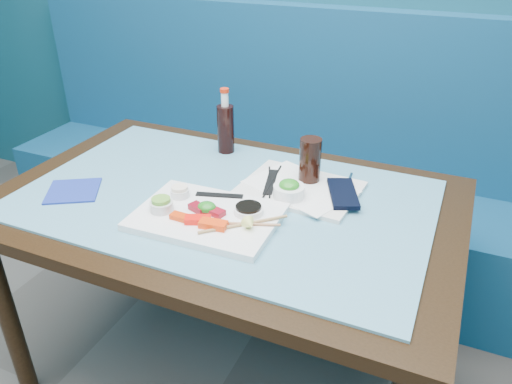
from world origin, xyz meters
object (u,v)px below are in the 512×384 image
at_px(cola_glass, 310,160).
at_px(sashimi_plate, 207,217).
at_px(booth_bench, 307,188).
at_px(serving_tray, 300,189).
at_px(dining_table, 225,222).
at_px(seaweed_bowl, 289,192).
at_px(cola_bottle_body, 226,129).
at_px(blue_napkin, 73,191).

bearing_deg(cola_glass, sashimi_plate, -120.78).
bearing_deg(booth_bench, serving_tray, -74.36).
height_order(dining_table, seaweed_bowl, seaweed_bowl).
relative_size(dining_table, cola_bottle_body, 8.20).
bearing_deg(sashimi_plate, blue_napkin, -179.03).
bearing_deg(seaweed_bowl, serving_tray, 82.41).
bearing_deg(sashimi_plate, cola_bottle_body, 108.40).
height_order(booth_bench, cola_glass, booth_bench).
bearing_deg(dining_table, cola_bottle_body, 115.66).
relative_size(dining_table, serving_tray, 3.98).
xyz_separation_m(serving_tray, seaweed_bowl, (-0.01, -0.07, 0.03)).
bearing_deg(serving_tray, cola_glass, 84.21).
xyz_separation_m(sashimi_plate, cola_glass, (0.19, 0.32, 0.07)).
xyz_separation_m(sashimi_plate, seaweed_bowl, (0.17, 0.19, 0.02)).
distance_m(sashimi_plate, serving_tray, 0.32).
distance_m(dining_table, sashimi_plate, 0.17).
height_order(booth_bench, serving_tray, booth_bench).
xyz_separation_m(serving_tray, cola_glass, (0.01, 0.05, 0.08)).
relative_size(booth_bench, blue_napkin, 19.71).
bearing_deg(seaweed_bowl, booth_bench, 103.52).
xyz_separation_m(dining_table, seaweed_bowl, (0.19, 0.05, 0.12)).
height_order(sashimi_plate, cola_bottle_body, cola_bottle_body).
height_order(seaweed_bowl, blue_napkin, seaweed_bowl).
height_order(cola_bottle_body, blue_napkin, cola_bottle_body).
xyz_separation_m(dining_table, cola_glass, (0.21, 0.18, 0.17)).
distance_m(dining_table, cola_glass, 0.33).
distance_m(serving_tray, blue_napkin, 0.70).
relative_size(serving_tray, cola_bottle_body, 2.06).
bearing_deg(cola_glass, cola_bottle_body, 161.16).
bearing_deg(serving_tray, cola_bottle_body, 157.48).
xyz_separation_m(seaweed_bowl, cola_glass, (0.02, 0.13, 0.05)).
distance_m(booth_bench, cola_bottle_body, 0.73).
height_order(cola_glass, cola_bottle_body, cola_bottle_body).
height_order(dining_table, cola_bottle_body, cola_bottle_body).
height_order(sashimi_plate, cola_glass, cola_glass).
bearing_deg(cola_glass, seaweed_bowl, -98.75).
xyz_separation_m(seaweed_bowl, blue_napkin, (-0.63, -0.21, -0.03)).
bearing_deg(serving_tray, seaweed_bowl, -93.08).
xyz_separation_m(sashimi_plate, serving_tray, (0.18, 0.27, -0.00)).
distance_m(booth_bench, seaweed_bowl, 0.91).
xyz_separation_m(cola_glass, cola_bottle_body, (-0.36, 0.12, 0.00)).
bearing_deg(sashimi_plate, cola_glass, 57.41).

